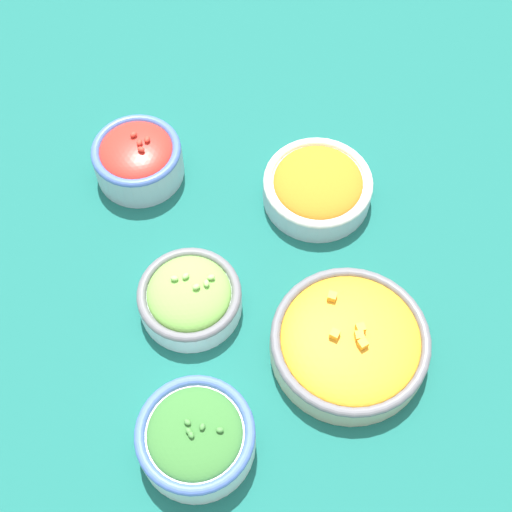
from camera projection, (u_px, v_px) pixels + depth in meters
ground_plane at (256, 267)px, 0.93m from camera, size 3.00×3.00×0.00m
bowl_carrots at (318, 186)px, 0.96m from camera, size 0.15×0.15×0.05m
bowl_squash at (350, 342)px, 0.85m from camera, size 0.19×0.19×0.06m
bowl_broccoli at (196, 437)px, 0.79m from camera, size 0.13×0.13×0.06m
bowl_cherry_tomatoes at (138, 158)px, 0.98m from camera, size 0.12×0.12×0.07m
bowl_lettuce at (190, 297)px, 0.88m from camera, size 0.13×0.13×0.06m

